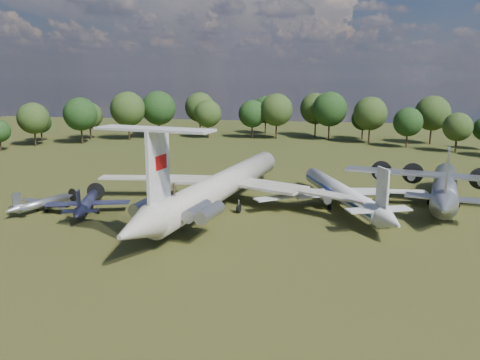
% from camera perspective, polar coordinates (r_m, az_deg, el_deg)
% --- Properties ---
extents(ground, '(300.00, 300.00, 0.00)m').
position_cam_1_polar(ground, '(75.80, -3.99, -3.38)').
color(ground, '#263B13').
rests_on(ground, ground).
extents(il62_airliner, '(55.20, 66.47, 5.85)m').
position_cam_1_polar(il62_airliner, '(75.37, -1.98, -1.15)').
color(il62_airliner, silver).
rests_on(il62_airliner, ground).
extents(tu104_jet, '(41.07, 46.46, 3.85)m').
position_cam_1_polar(tu104_jet, '(76.89, 12.26, -1.93)').
color(tu104_jet, beige).
rests_on(tu104_jet, ground).
extents(an12_transport, '(40.02, 42.94, 4.82)m').
position_cam_1_polar(an12_transport, '(83.98, 23.67, -1.15)').
color(an12_transport, gray).
rests_on(an12_transport, ground).
extents(small_prop_west, '(17.37, 20.30, 2.53)m').
position_cam_1_polar(small_prop_west, '(75.91, -18.12, -2.98)').
color(small_prop_west, black).
rests_on(small_prop_west, ground).
extents(small_prop_northwest, '(13.66, 15.78, 1.95)m').
position_cam_1_polar(small_prop_northwest, '(79.84, -22.93, -2.82)').
color(small_prop_northwest, '#AAADB3').
rests_on(small_prop_northwest, ground).
extents(person_on_il62, '(0.75, 0.67, 1.74)m').
position_cam_1_polar(person_on_il62, '(60.14, -8.04, -1.10)').
color(person_on_il62, brown).
rests_on(person_on_il62, il62_airliner).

